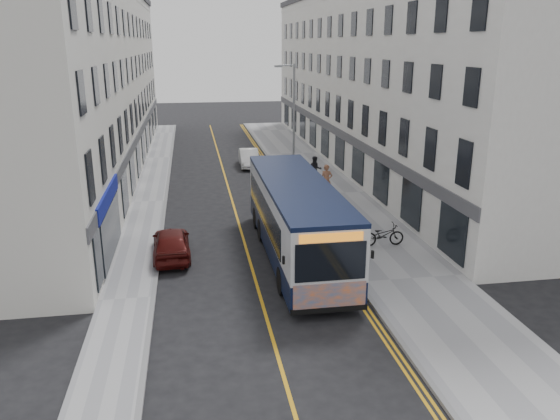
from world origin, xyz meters
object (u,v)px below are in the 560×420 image
object	(u,v)px
streetlamp	(293,122)
car_maroon	(171,243)
bicycle	(383,235)
city_bus	(296,217)
pedestrian_near	(326,181)
pedestrian_far	(315,170)
car_white	(249,158)

from	to	relation	value
streetlamp	car_maroon	xyz separation A→B (m)	(-7.57, -11.04, -3.69)
streetlamp	bicycle	distance (m)	12.26
city_bus	pedestrian_near	bearing A→B (deg)	68.23
pedestrian_near	pedestrian_far	size ratio (longest dim) A/B	1.10
pedestrian_far	car_white	distance (m)	7.41
city_bus	car_white	size ratio (longest dim) A/B	2.98
bicycle	pedestrian_far	xyz separation A→B (m)	(-0.42, 12.32, 0.37)
car_maroon	pedestrian_far	bearing A→B (deg)	-130.40
pedestrian_near	car_white	world-z (taller)	pedestrian_near
pedestrian_near	car_white	xyz separation A→B (m)	(-3.73, 9.82, -0.45)
pedestrian_far	car_white	xyz separation A→B (m)	(-3.83, 6.33, -0.36)
pedestrian_far	car_maroon	xyz separation A→B (m)	(-9.31, -11.87, -0.33)
streetlamp	car_maroon	bearing A→B (deg)	-124.45
pedestrian_far	car_maroon	size ratio (longest dim) A/B	0.45
city_bus	pedestrian_far	distance (m)	13.38
car_white	car_maroon	xyz separation A→B (m)	(-5.49, -18.20, 0.03)
streetlamp	city_bus	bearing A→B (deg)	-99.82
streetlamp	pedestrian_far	distance (m)	3.88
bicycle	car_maroon	bearing A→B (deg)	87.30
car_white	streetlamp	bearing A→B (deg)	-72.10
streetlamp	car_white	bearing A→B (deg)	106.20
car_maroon	streetlamp	bearing A→B (deg)	-126.73
streetlamp	car_maroon	distance (m)	13.88
city_bus	pedestrian_near	size ratio (longest dim) A/B	6.02
streetlamp	city_bus	xyz separation A→B (m)	(-2.07, -11.96, -2.48)
pedestrian_far	car_white	world-z (taller)	pedestrian_far
pedestrian_near	car_maroon	size ratio (longest dim) A/B	0.49
city_bus	car_maroon	bearing A→B (deg)	170.44
city_bus	car_white	world-z (taller)	city_bus
city_bus	bicycle	distance (m)	4.45
bicycle	pedestrian_near	distance (m)	8.85
pedestrian_near	car_maroon	world-z (taller)	pedestrian_near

